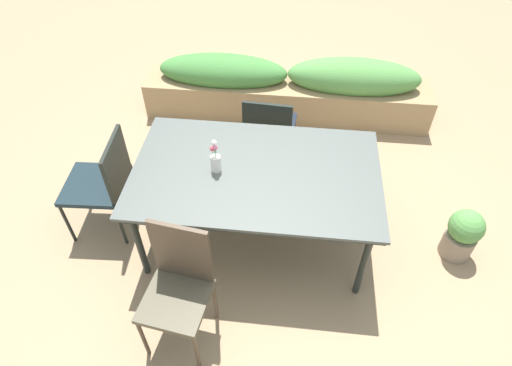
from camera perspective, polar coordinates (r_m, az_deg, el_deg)
name	(u,v)px	position (r m, az deg, el deg)	size (l,w,h in m)	color
ground_plane	(265,235)	(3.88, 1.16, -6.81)	(12.00, 12.00, 0.00)	#9E7F5B
dining_table	(256,176)	(3.34, 0.00, 0.95)	(1.90, 1.16, 0.78)	#4C514C
chair_near_left	(179,283)	(2.97, -10.14, -12.74)	(0.48, 0.48, 1.02)	#4F4835
chair_end_left	(103,180)	(3.79, -19.42, 0.43)	(0.52, 0.52, 0.94)	black
chair_far_side	(269,127)	(4.17, 1.73, 7.39)	(0.51, 0.51, 0.86)	black
flower_vase	(215,160)	(3.26, -5.35, 3.02)	(0.08, 0.08, 0.29)	silver
planter_box	(288,89)	(5.00, 4.25, 12.27)	(3.18, 0.53, 0.74)	#9E7F56
potted_plant	(463,234)	(3.94, 25.50, -6.01)	(0.28, 0.28, 0.49)	gray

